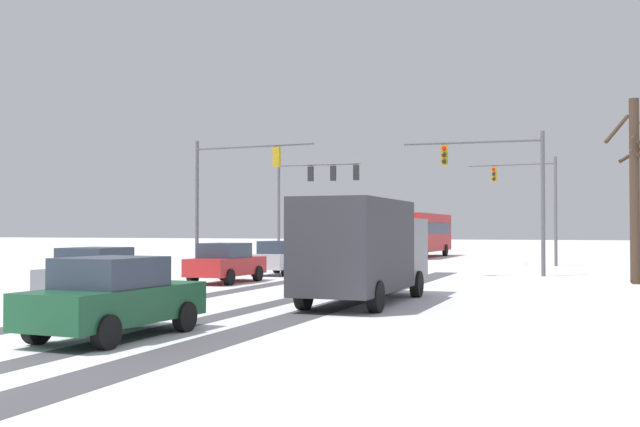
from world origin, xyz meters
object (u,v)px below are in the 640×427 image
box_truck_delivery (365,248)px  traffic_signal_far_right (531,193)px  car_red_second (226,263)px  bare_tree_sidewalk_far (634,186)px  car_grey_third (97,274)px  traffic_signal_near_left (228,182)px  bus_oncoming (421,232)px  car_silver_lead (281,258)px  traffic_signal_near_right (503,179)px  traffic_signal_far_left (311,187)px  car_dark_green_fourth (114,297)px

box_truck_delivery → traffic_signal_far_right: bearing=83.3°
car_red_second → bare_tree_sidewalk_far: (15.59, 5.04, 3.09)m
car_grey_third → bare_tree_sidewalk_far: 20.73m
traffic_signal_near_left → car_grey_third: (2.14, -12.72, -3.63)m
traffic_signal_near_left → car_red_second: traffic_signal_near_left is taller
traffic_signal_near_left → bus_oncoming: traffic_signal_near_left is taller
traffic_signal_far_right → car_red_second: traffic_signal_far_right is taller
traffic_signal_near_left → bus_oncoming: size_ratio=0.59×
car_grey_third → traffic_signal_near_left: bearing=99.5°
car_silver_lead → bare_tree_sidewalk_far: 15.94m
traffic_signal_far_right → traffic_signal_near_right: size_ratio=1.00×
traffic_signal_far_left → traffic_signal_near_left: bearing=-92.0°
traffic_signal_far_right → car_dark_green_fourth: (-5.59, -33.27, -3.56)m
car_dark_green_fourth → bare_tree_sidewalk_far: 22.31m
traffic_signal_far_left → bare_tree_sidewalk_far: bearing=-29.3°
car_red_second → car_grey_third: bearing=-91.8°
car_grey_third → car_dark_green_fourth: size_ratio=1.00×
traffic_signal_far_right → car_dark_green_fourth: bearing=-99.5°
traffic_signal_far_right → traffic_signal_far_left: bearing=-162.5°
traffic_signal_near_left → box_truck_delivery: 14.93m
traffic_signal_near_right → car_grey_third: 18.41m
traffic_signal_near_right → traffic_signal_near_left: same height
car_silver_lead → car_dark_green_fourth: same height
traffic_signal_far_right → traffic_signal_near_right: bearing=-91.5°
traffic_signal_near_left → car_dark_green_fourth: 20.81m
traffic_signal_far_left → traffic_signal_near_right: bearing=-33.7°
bare_tree_sidewalk_far → box_truck_delivery: bearing=-125.8°
car_silver_lead → car_dark_green_fourth: bearing=-75.9°
bus_oncoming → box_truck_delivery: 36.24m
traffic_signal_far_left → car_dark_green_fourth: size_ratio=1.56×
car_grey_third → car_silver_lead: bearing=89.1°
traffic_signal_near_left → car_grey_third: size_ratio=1.55×
car_grey_third → bus_oncoming: bus_oncoming is taller
box_truck_delivery → bare_tree_sidewalk_far: size_ratio=1.00×
bus_oncoming → bare_tree_sidewalk_far: bare_tree_sidewalk_far is taller
car_grey_third → box_truck_delivery: bearing=14.6°
traffic_signal_far_right → bare_tree_sidewalk_far: 14.74m
car_red_second → bus_oncoming: (1.49, 29.81, 1.18)m
traffic_signal_near_right → car_dark_green_fourth: 22.00m
traffic_signal_far_left → bus_oncoming: 15.55m
traffic_signal_near_right → car_silver_lead: size_ratio=1.58×
traffic_signal_far_right → car_dark_green_fourth: 33.92m
car_grey_third → bus_oncoming: bearing=87.4°
car_dark_green_fourth → bus_oncoming: 44.32m
traffic_signal_near_left → bare_tree_sidewalk_far: bare_tree_sidewalk_far is taller
traffic_signal_near_left → car_silver_lead: size_ratio=1.58×
car_grey_third → box_truck_delivery: size_ratio=0.57×
car_silver_lead → bare_tree_sidewalk_far: bearing=-2.4°
car_grey_third → traffic_signal_near_right: bearing=54.3°
car_red_second → car_dark_green_fourth: 15.21m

